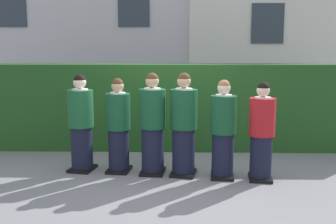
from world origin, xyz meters
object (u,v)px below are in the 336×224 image
object	(u,v)px
student_front_row_0	(81,125)
student_front_row_4	(223,132)
student_front_row_1	(118,128)
student_front_row_2	(152,126)
student_in_red_blazer	(262,134)
student_front_row_3	(184,127)

from	to	relation	value
student_front_row_0	student_front_row_4	bearing A→B (deg)	-8.06
student_front_row_1	student_front_row_2	distance (m)	0.59
student_front_row_0	student_front_row_2	xyz separation A→B (m)	(1.22, -0.14, 0.02)
student_front_row_2	student_in_red_blazer	bearing A→B (deg)	-9.46
student_front_row_2	student_in_red_blazer	distance (m)	1.76
student_front_row_3	student_front_row_1	bearing A→B (deg)	171.92
student_front_row_0	student_front_row_1	xyz separation A→B (m)	(0.64, -0.05, -0.03)
student_front_row_0	student_front_row_2	distance (m)	1.23
student_front_row_2	student_front_row_4	size ratio (longest dim) A/B	1.06
student_front_row_1	student_front_row_3	size ratio (longest dim) A/B	0.94
student_front_row_4	student_front_row_1	bearing A→B (deg)	170.65
student_in_red_blazer	student_front_row_1	bearing A→B (deg)	170.71
student_front_row_3	student_in_red_blazer	world-z (taller)	student_front_row_3
student_front_row_4	student_front_row_2	bearing A→B (deg)	170.36
student_front_row_4	student_in_red_blazer	bearing A→B (deg)	-9.12
student_front_row_4	student_front_row_0	bearing A→B (deg)	171.94
student_front_row_0	student_front_row_2	size ratio (longest dim) A/B	0.98
student_front_row_1	student_front_row_4	xyz separation A→B (m)	(1.72, -0.28, 0.00)
student_front_row_4	student_in_red_blazer	xyz separation A→B (m)	(0.60, -0.10, -0.01)
student_front_row_0	student_front_row_3	size ratio (longest dim) A/B	0.97
student_front_row_0	student_front_row_2	world-z (taller)	student_front_row_2
student_front_row_2	student_front_row_4	distance (m)	1.16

